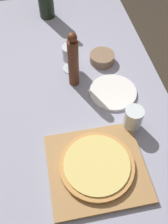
{
  "coord_description": "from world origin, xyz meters",
  "views": [
    {
      "loc": [
        -0.11,
        -0.76,
        1.67
      ],
      "look_at": [
        0.01,
        -0.14,
        0.82
      ],
      "focal_mm": 42.0,
      "sensor_mm": 36.0,
      "label": 1
    }
  ],
  "objects": [
    {
      "name": "drinking_tumbler",
      "position": [
        0.2,
        -0.21,
        0.81
      ],
      "size": [
        0.08,
        0.08,
        0.11
      ],
      "color": "silver",
      "rests_on": "dining_table"
    },
    {
      "name": "small_bowl",
      "position": [
        0.17,
        0.2,
        0.78
      ],
      "size": [
        0.12,
        0.12,
        0.04
      ],
      "color": "#84664C",
      "rests_on": "dining_table"
    },
    {
      "name": "dinner_plate",
      "position": [
        0.17,
        -0.01,
        0.77
      ],
      "size": [
        0.22,
        0.22,
        0.01
      ],
      "color": "white",
      "rests_on": "dining_table"
    },
    {
      "name": "wine_glass",
      "position": [
        0.01,
        0.18,
        0.85
      ],
      "size": [
        0.08,
        0.08,
        0.13
      ],
      "color": "silver",
      "rests_on": "dining_table"
    },
    {
      "name": "pepper_mill",
      "position": [
        0.01,
        0.09,
        0.89
      ],
      "size": [
        0.05,
        0.05,
        0.28
      ],
      "color": "#5B2D19",
      "rests_on": "dining_table"
    },
    {
      "name": "ground_plane",
      "position": [
        0.0,
        0.0,
        0.0
      ],
      "size": [
        12.0,
        12.0,
        0.0
      ],
      "primitive_type": "plane",
      "color": "#382D23"
    },
    {
      "name": "dining_table",
      "position": [
        0.0,
        0.0,
        0.67
      ],
      "size": [
        0.84,
        1.75,
        0.76
      ],
      "color": "#9393A8",
      "rests_on": "ground_plane"
    },
    {
      "name": "cutting_board",
      "position": [
        0.02,
        -0.36,
        0.77
      ],
      "size": [
        0.36,
        0.33,
        0.02
      ],
      "color": "#A87A47",
      "rests_on": "dining_table"
    },
    {
      "name": "pizza",
      "position": [
        0.02,
        -0.36,
        0.79
      ],
      "size": [
        0.28,
        0.28,
        0.02
      ],
      "color": "#C68947",
      "rests_on": "cutting_board"
    }
  ]
}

